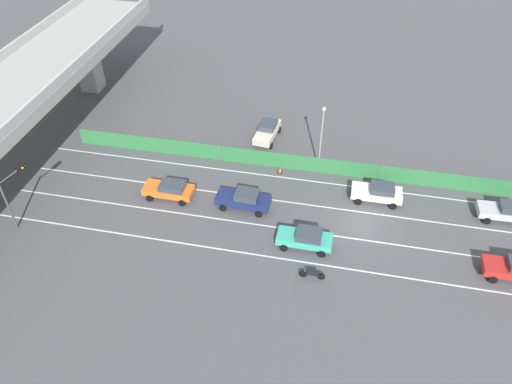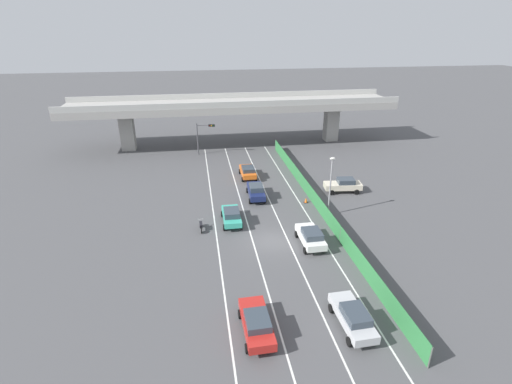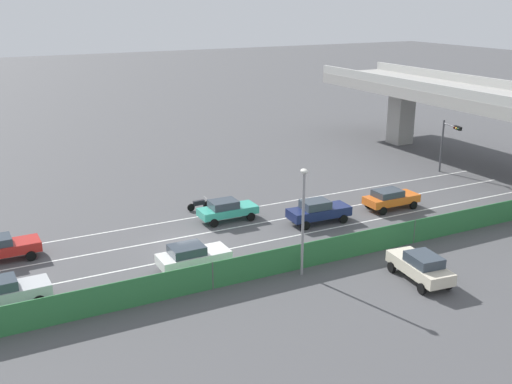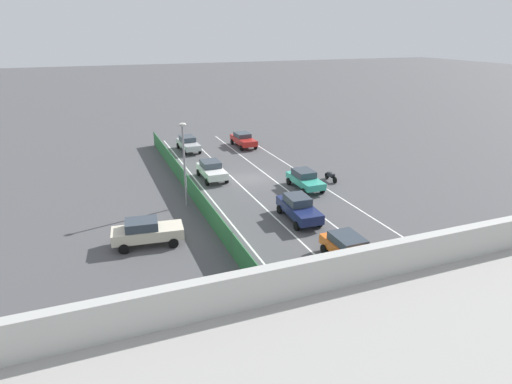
% 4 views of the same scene
% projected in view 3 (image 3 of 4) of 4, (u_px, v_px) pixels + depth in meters
% --- Properties ---
extents(ground_plane, '(300.00, 300.00, 0.00)m').
position_uv_depth(ground_plane, '(190.00, 246.00, 40.75)').
color(ground_plane, '#4C4C4F').
extents(lane_line_left_edge, '(0.14, 48.50, 0.01)m').
position_uv_depth(lane_line_left_edge, '(241.00, 209.00, 47.74)').
color(lane_line_left_edge, silver).
rests_on(lane_line_left_edge, ground).
extents(lane_line_mid_left, '(0.14, 48.50, 0.01)m').
position_uv_depth(lane_line_mid_left, '(261.00, 223.00, 44.90)').
color(lane_line_mid_left, silver).
rests_on(lane_line_mid_left, ground).
extents(lane_line_mid_right, '(0.14, 48.50, 0.01)m').
position_uv_depth(lane_line_mid_right, '(283.00, 238.00, 42.06)').
color(lane_line_mid_right, silver).
rests_on(lane_line_mid_right, ground).
extents(lane_line_right_edge, '(0.14, 48.50, 0.01)m').
position_uv_depth(lane_line_right_edge, '(309.00, 255.00, 39.22)').
color(lane_line_right_edge, silver).
rests_on(lane_line_right_edge, ground).
extents(green_fence, '(0.10, 44.60, 1.66)m').
position_uv_depth(green_fence, '(322.00, 252.00, 37.71)').
color(green_fence, '#2D753D').
rests_on(green_fence, ground).
extents(car_sedan_red, '(2.07, 4.71, 1.61)m').
position_uv_depth(car_sedan_red, '(0.00, 248.00, 38.17)').
color(car_sedan_red, red).
rests_on(car_sedan_red, ground).
extents(car_sedan_white, '(2.09, 4.39, 1.66)m').
position_uv_depth(car_sedan_white, '(192.00, 256.00, 36.89)').
color(car_sedan_white, white).
rests_on(car_sedan_white, ground).
extents(car_taxi_orange, '(2.03, 4.42, 1.59)m').
position_uv_depth(car_taxi_orange, '(390.00, 198.00, 47.64)').
color(car_taxi_orange, orange).
rests_on(car_taxi_orange, ground).
extents(car_sedan_navy, '(2.15, 4.77, 1.76)m').
position_uv_depth(car_sedan_navy, '(318.00, 211.00, 44.66)').
color(car_sedan_navy, navy).
rests_on(car_sedan_navy, ground).
extents(car_taxi_teal, '(2.01, 4.41, 1.61)m').
position_uv_depth(car_taxi_teal, '(227.00, 209.00, 45.11)').
color(car_taxi_teal, teal).
rests_on(car_taxi_teal, ground).
extents(car_sedan_silver, '(2.05, 4.74, 1.64)m').
position_uv_depth(car_sedan_silver, '(2.00, 292.00, 32.42)').
color(car_sedan_silver, '#B7BABC').
rests_on(car_sedan_silver, ground).
extents(motorcycle, '(0.60, 1.95, 0.93)m').
position_uv_depth(motorcycle, '(199.00, 204.00, 47.53)').
color(motorcycle, black).
rests_on(motorcycle, ground).
extents(parked_sedan_cream, '(4.66, 2.38, 1.75)m').
position_uv_depth(parked_sedan_cream, '(421.00, 266.00, 35.43)').
color(parked_sedan_cream, beige).
rests_on(parked_sedan_cream, ground).
extents(traffic_light, '(2.86, 0.92, 5.01)m').
position_uv_depth(traffic_light, '(448.00, 137.00, 56.20)').
color(traffic_light, '#47474C').
rests_on(traffic_light, ground).
extents(street_lamp, '(0.60, 0.36, 6.62)m').
position_uv_depth(street_lamp, '(303.00, 211.00, 35.29)').
color(street_lamp, gray).
rests_on(street_lamp, ground).
extents(traffic_cone, '(0.47, 0.47, 0.62)m').
position_uv_depth(traffic_cone, '(336.00, 251.00, 39.20)').
color(traffic_cone, orange).
rests_on(traffic_cone, ground).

